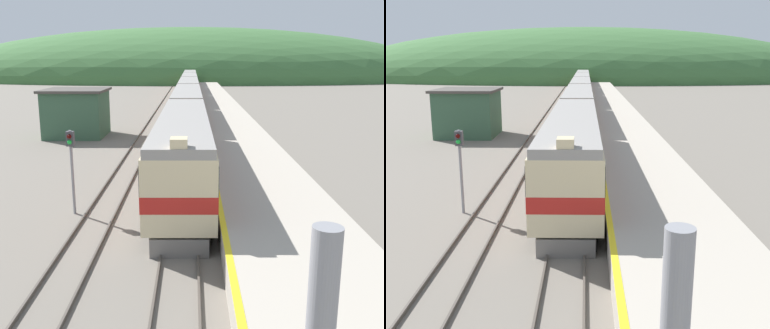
# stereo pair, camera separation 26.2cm
# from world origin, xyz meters

# --- Properties ---
(track_main) EXTENTS (1.52, 180.00, 0.16)m
(track_main) POSITION_xyz_m (0.00, 70.00, 0.08)
(track_main) COLOR #4C443D
(track_main) RESTS_ON ground
(track_siding) EXTENTS (1.51, 180.00, 0.16)m
(track_siding) POSITION_xyz_m (-3.99, 70.00, 0.08)
(track_siding) COLOR #4C443D
(track_siding) RESTS_ON ground
(platform) EXTENTS (5.45, 140.00, 1.14)m
(platform) POSITION_xyz_m (4.33, 50.00, 0.56)
(platform) COLOR #ADA393
(platform) RESTS_ON ground
(distant_hills) EXTENTS (178.15, 80.17, 34.95)m
(distant_hills) POSITION_xyz_m (0.00, 161.74, 0.00)
(distant_hills) COLOR #3D6B38
(distant_hills) RESTS_ON ground
(station_shed) EXTENTS (5.94, 6.13, 4.57)m
(station_shed) POSITION_xyz_m (-10.73, 44.44, 2.31)
(station_shed) COLOR #385B42
(station_shed) RESTS_ON ground
(express_train_lead_car) EXTENTS (2.99, 20.26, 4.64)m
(express_train_lead_car) POSITION_xyz_m (0.00, 26.68, 2.34)
(express_train_lead_car) COLOR black
(express_train_lead_car) RESTS_ON ground
(carriage_second) EXTENTS (2.98, 20.23, 4.28)m
(carriage_second) POSITION_xyz_m (0.00, 48.04, 2.33)
(carriage_second) COLOR black
(carriage_second) RESTS_ON ground
(carriage_third) EXTENTS (2.98, 20.23, 4.28)m
(carriage_third) POSITION_xyz_m (0.00, 69.15, 2.33)
(carriage_third) COLOR black
(carriage_third) RESTS_ON ground
(carriage_fourth) EXTENTS (2.98, 20.23, 4.28)m
(carriage_fourth) POSITION_xyz_m (0.00, 90.26, 2.33)
(carriage_fourth) COLOR black
(carriage_fourth) RESTS_ON ground
(carriage_fifth) EXTENTS (2.98, 20.23, 4.28)m
(carriage_fifth) POSITION_xyz_m (0.00, 111.37, 2.33)
(carriage_fifth) COLOR black
(carriage_fifth) RESTS_ON ground
(signal_post_siding) EXTENTS (0.36, 0.42, 4.17)m
(signal_post_siding) POSITION_xyz_m (-5.32, 21.91, 2.98)
(signal_post_siding) COLOR gray
(signal_post_siding) RESTS_ON ground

